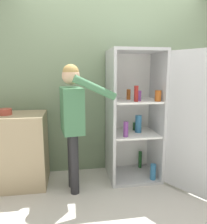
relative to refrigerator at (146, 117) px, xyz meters
The scene contains 6 objects.
ground_plane 1.09m from the refrigerator, 125.36° to the right, with size 12.00×12.00×0.00m, color beige.
wall_back 0.71m from the refrigerator, 131.45° to the left, with size 7.00×0.06×2.55m.
refrigerator is the anchor object (origin of this frame).
person 0.97m from the refrigerator, behind, with size 0.65×0.55×1.55m.
counter 1.74m from the refrigerator, behind, with size 0.77×0.56×0.94m.
bowl 1.77m from the refrigerator, behind, with size 0.15×0.15×0.08m.
Camera 1 is at (-0.60, -2.15, 1.46)m, focal length 35.00 mm.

